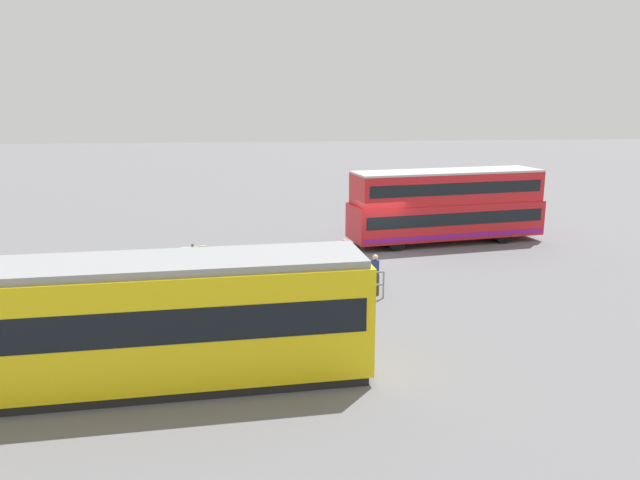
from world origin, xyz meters
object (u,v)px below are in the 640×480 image
tram_yellow (136,321)px  pedestrian_crossing (375,272)px  double_decker_bus (446,206)px  pedestrian_near_railing (345,255)px  info_sign (194,264)px

tram_yellow → pedestrian_crossing: (-7.75, -6.64, -0.84)m
double_decker_bus → pedestrian_near_railing: (6.33, 5.91, -0.98)m
double_decker_bus → info_sign: size_ratio=4.45×
pedestrian_near_railing → pedestrian_crossing: 2.59m
double_decker_bus → tram_yellow: 20.03m
double_decker_bus → pedestrian_near_railing: size_ratio=6.22×
tram_yellow → pedestrian_crossing: tram_yellow is taller
tram_yellow → pedestrian_near_railing: tram_yellow is taller
double_decker_bus → pedestrian_crossing: double_decker_bus is taller
tram_yellow → pedestrian_near_railing: bearing=-127.3°
pedestrian_crossing → info_sign: info_sign is taller
pedestrian_near_railing → info_sign: 6.75m
pedestrian_crossing → double_decker_bus: bearing=-123.4°
tram_yellow → info_sign: (-0.94, -6.06, -0.16)m
tram_yellow → info_sign: size_ratio=5.20×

